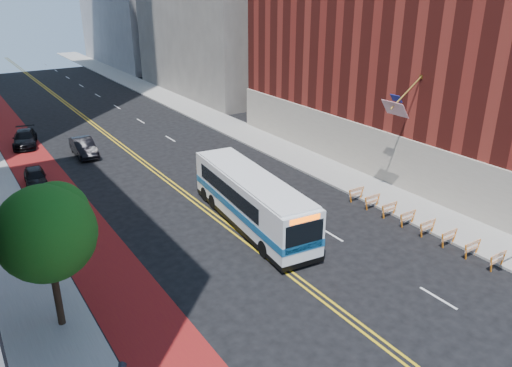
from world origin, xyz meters
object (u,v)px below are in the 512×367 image
object	(u,v)px
transit_bus	(251,199)
car_a	(35,177)
street_tree	(47,229)
car_b	(84,147)
car_c	(25,138)

from	to	relation	value
transit_bus	car_a	world-z (taller)	transit_bus
transit_bus	street_tree	bearing A→B (deg)	-157.17
car_b	street_tree	bearing A→B (deg)	-105.25
street_tree	car_b	xyz separation A→B (m)	(7.50, 23.51, -4.13)
car_a	car_c	bearing A→B (deg)	89.70
car_a	car_b	size ratio (longest dim) A/B	0.81
street_tree	car_a	world-z (taller)	street_tree
car_b	car_a	bearing A→B (deg)	-132.91
car_a	transit_bus	bearing A→B (deg)	-49.10
transit_bus	car_b	bearing A→B (deg)	110.52
car_a	street_tree	bearing A→B (deg)	-91.59
street_tree	car_a	size ratio (longest dim) A/B	1.74
transit_bus	car_b	world-z (taller)	transit_bus
car_c	car_b	bearing A→B (deg)	-44.14
street_tree	transit_bus	size ratio (longest dim) A/B	0.54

